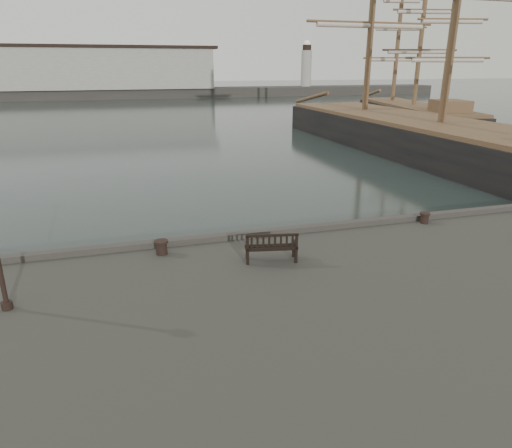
{
  "coord_description": "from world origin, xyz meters",
  "views": [
    {
      "loc": [
        -5.06,
        -13.2,
        6.71
      ],
      "look_at": [
        -1.35,
        -0.5,
        2.1
      ],
      "focal_mm": 32.0,
      "sensor_mm": 36.0,
      "label": 1
    }
  ],
  "objects_px": {
    "bench": "(271,252)",
    "bollard_left": "(162,247)",
    "tall_ship_main": "(438,148)",
    "bollard_right": "(425,218)",
    "tall_ship_far": "(412,120)"
  },
  "relations": [
    {
      "from": "bench",
      "to": "bollard_left",
      "type": "xyz_separation_m",
      "value": [
        -2.88,
        1.34,
        -0.06
      ]
    },
    {
      "from": "tall_ship_main",
      "to": "bollard_left",
      "type": "bearing_deg",
      "value": -143.65
    },
    {
      "from": "bollard_left",
      "to": "tall_ship_main",
      "type": "bearing_deg",
      "value": 37.39
    },
    {
      "from": "bench",
      "to": "tall_ship_main",
      "type": "relative_size",
      "value": 0.04
    },
    {
      "from": "bench",
      "to": "bollard_right",
      "type": "relative_size",
      "value": 4.12
    },
    {
      "from": "bench",
      "to": "tall_ship_main",
      "type": "height_order",
      "value": "tall_ship_main"
    },
    {
      "from": "bollard_left",
      "to": "bollard_right",
      "type": "height_order",
      "value": "bollard_left"
    },
    {
      "from": "bench",
      "to": "tall_ship_far",
      "type": "xyz_separation_m",
      "value": [
        29.1,
        35.95,
        -1.1
      ]
    },
    {
      "from": "bench",
      "to": "bollard_right",
      "type": "xyz_separation_m",
      "value": [
        6.08,
        1.59,
        -0.08
      ]
    },
    {
      "from": "bench",
      "to": "tall_ship_far",
      "type": "relative_size",
      "value": 0.06
    },
    {
      "from": "bollard_left",
      "to": "bollard_right",
      "type": "bearing_deg",
      "value": 1.57
    },
    {
      "from": "bench",
      "to": "bollard_left",
      "type": "height_order",
      "value": "bench"
    },
    {
      "from": "bollard_left",
      "to": "tall_ship_main",
      "type": "distance_m",
      "value": 28.05
    },
    {
      "from": "tall_ship_main",
      "to": "tall_ship_far",
      "type": "bearing_deg",
      "value": 60.06
    },
    {
      "from": "bollard_right",
      "to": "tall_ship_main",
      "type": "xyz_separation_m",
      "value": [
        13.31,
        16.78,
        -0.98
      ]
    }
  ]
}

